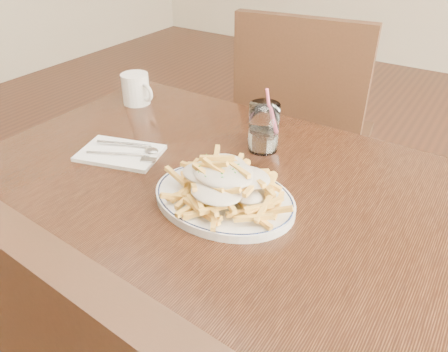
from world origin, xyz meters
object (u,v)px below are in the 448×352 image
Objects in this scene: fries_plate at (224,198)px; coffee_mug at (136,89)px; chair_far at (302,127)px; loaded_fries at (224,178)px; table at (218,201)px; water_glass at (264,130)px.

coffee_mug is (-0.54, 0.31, 0.04)m from fries_plate.
coffee_mug is (-0.39, -0.48, 0.23)m from chair_far.
table is at bearing 131.18° from loaded_fries.
coffee_mug is (-0.49, 0.05, -0.01)m from water_glass.
loaded_fries is 2.52× the size of coffee_mug.
loaded_fries is 1.79× the size of water_glass.
water_glass is at bearing 80.77° from table.
chair_far reaches higher than fries_plate.
loaded_fries reaches higher than fries_plate.
water_glass reaches higher than fries_plate.
chair_far is 3.21× the size of loaded_fries.
loaded_fries is (0.15, -0.79, 0.24)m from chair_far.
loaded_fries is at bearing -135.00° from fries_plate.
chair_far reaches higher than coffee_mug.
chair_far is at bearing 100.85° from fries_plate.
water_glass is at bearing 100.12° from fries_plate.
fries_plate is at bearing -29.85° from coffee_mug.
fries_plate reaches higher than table.
water_glass reaches higher than coffee_mug.
fries_plate is (0.15, -0.79, 0.19)m from chair_far.
loaded_fries reaches higher than table.
water_glass is (-0.05, 0.26, -0.01)m from loaded_fries.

